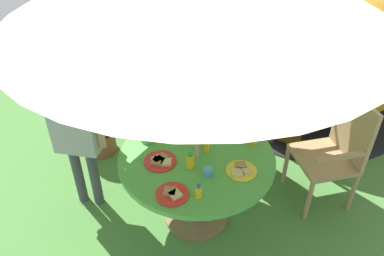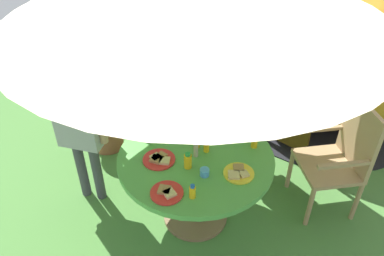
# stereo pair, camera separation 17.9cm
# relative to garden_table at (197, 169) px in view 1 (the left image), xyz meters

# --- Properties ---
(ground_plane) EXTENTS (10.00, 10.00, 0.02)m
(ground_plane) POSITION_rel_garden_table_xyz_m (0.00, 0.00, -0.56)
(ground_plane) COLOR #477A38
(garden_table) EXTENTS (1.19, 1.19, 0.69)m
(garden_table) POSITION_rel_garden_table_xyz_m (0.00, 0.00, 0.00)
(garden_table) COLOR brown
(garden_table) RESTS_ON ground_plane
(wooden_chair) EXTENTS (0.66, 0.67, 1.00)m
(wooden_chair) POSITION_rel_garden_table_xyz_m (0.92, 0.79, -0.01)
(wooden_chair) COLOR tan
(wooden_chair) RESTS_ON ground_plane
(dome_tent) EXTENTS (2.51, 2.51, 1.72)m
(dome_tent) POSITION_rel_garden_table_xyz_m (0.42, 2.18, 0.30)
(dome_tent) COLOR orange
(dome_tent) RESTS_ON ground_plane
(potted_plant) EXTENTS (0.44, 0.44, 0.64)m
(potted_plant) POSITION_rel_garden_table_xyz_m (-1.29, 0.34, -0.20)
(potted_plant) COLOR brown
(potted_plant) RESTS_ON ground_plane
(child_in_white_shirt) EXTENTS (0.22, 0.44, 1.28)m
(child_in_white_shirt) POSITION_rel_garden_table_xyz_m (-0.00, 0.84, 0.26)
(child_in_white_shirt) COLOR navy
(child_in_white_shirt) RESTS_ON ground_plane
(child_in_grey_shirt) EXTENTS (0.44, 0.29, 1.36)m
(child_in_grey_shirt) POSITION_rel_garden_table_xyz_m (-0.92, -0.27, 0.31)
(child_in_grey_shirt) COLOR #3F3F47
(child_in_grey_shirt) RESTS_ON ground_plane
(snack_bowl) EXTENTS (0.13, 0.13, 0.08)m
(snack_bowl) POSITION_rel_garden_table_xyz_m (-0.43, -0.00, 0.17)
(snack_bowl) COLOR #66B259
(snack_bowl) RESTS_ON garden_table
(plate_mid_left) EXTENTS (0.23, 0.23, 0.03)m
(plate_mid_left) POSITION_rel_garden_table_xyz_m (0.04, -0.44, 0.14)
(plate_mid_left) COLOR red
(plate_mid_left) RESTS_ON garden_table
(plate_front_edge) EXTENTS (0.22, 0.22, 0.03)m
(plate_front_edge) POSITION_rel_garden_table_xyz_m (0.02, 0.36, 0.15)
(plate_front_edge) COLOR white
(plate_front_edge) RESTS_ON garden_table
(plate_back_edge) EXTENTS (0.22, 0.22, 0.03)m
(plate_back_edge) POSITION_rel_garden_table_xyz_m (0.36, -0.01, 0.15)
(plate_back_edge) COLOR yellow
(plate_back_edge) RESTS_ON garden_table
(plate_near_right) EXTENTS (0.24, 0.24, 0.03)m
(plate_near_right) POSITION_rel_garden_table_xyz_m (-0.21, -0.19, 0.15)
(plate_near_right) COLOR red
(plate_near_right) RESTS_ON garden_table
(plate_center_back) EXTENTS (0.23, 0.23, 0.03)m
(plate_center_back) POSITION_rel_garden_table_xyz_m (-0.22, 0.17, 0.15)
(plate_center_back) COLOR yellow
(plate_center_back) RESTS_ON garden_table
(juice_bottle_near_left) EXTENTS (0.05, 0.05, 0.12)m
(juice_bottle_near_left) POSITION_rel_garden_table_xyz_m (0.33, 0.33, 0.19)
(juice_bottle_near_left) COLOR yellow
(juice_bottle_near_left) RESTS_ON garden_table
(juice_bottle_far_left) EXTENTS (0.04, 0.04, 0.11)m
(juice_bottle_far_left) POSITION_rel_garden_table_xyz_m (0.20, -0.37, 0.19)
(juice_bottle_far_left) COLOR yellow
(juice_bottle_far_left) RESTS_ON garden_table
(juice_bottle_far_right) EXTENTS (0.04, 0.04, 0.10)m
(juice_bottle_far_right) POSITION_rel_garden_table_xyz_m (-0.05, 0.10, 0.18)
(juice_bottle_far_right) COLOR yellow
(juice_bottle_far_right) RESTS_ON garden_table
(juice_bottle_center_front) EXTENTS (0.06, 0.06, 0.13)m
(juice_bottle_center_front) POSITION_rel_garden_table_xyz_m (0.02, -0.14, 0.20)
(juice_bottle_center_front) COLOR yellow
(juice_bottle_center_front) RESTS_ON garden_table
(juice_bottle_mid_right) EXTENTS (0.04, 0.04, 0.12)m
(juice_bottle_mid_right) POSITION_rel_garden_table_xyz_m (0.04, 0.09, 0.19)
(juice_bottle_mid_right) COLOR yellow
(juice_bottle_mid_right) RESTS_ON garden_table
(juice_bottle_spot_a) EXTENTS (0.06, 0.06, 0.11)m
(juice_bottle_spot_a) POSITION_rel_garden_table_xyz_m (-0.19, 0.51, 0.18)
(juice_bottle_spot_a) COLOR yellow
(juice_bottle_spot_a) RESTS_ON garden_table
(cup_near) EXTENTS (0.07, 0.07, 0.06)m
(cup_near) POSITION_rel_garden_table_xyz_m (0.16, -0.15, 0.16)
(cup_near) COLOR #4C99D8
(cup_near) RESTS_ON garden_table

